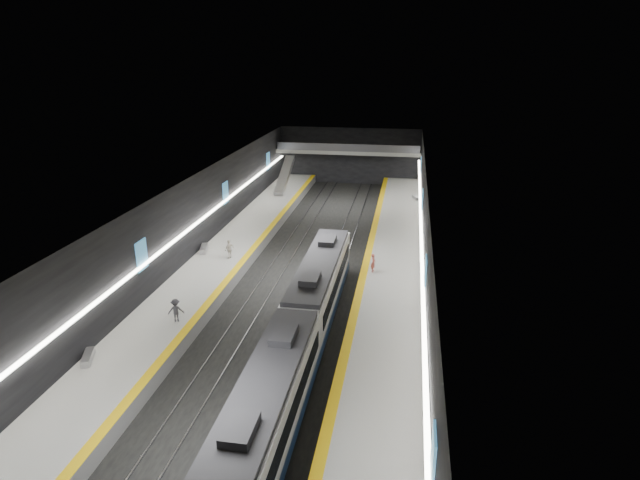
% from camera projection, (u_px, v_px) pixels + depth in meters
% --- Properties ---
extents(ground, '(70.00, 70.00, 0.00)m').
position_uv_depth(ground, '(301.00, 278.00, 45.33)').
color(ground, black).
rests_on(ground, ground).
extents(ceiling, '(20.00, 70.00, 0.04)m').
position_uv_depth(ceiling, '(300.00, 186.00, 42.66)').
color(ceiling, beige).
rests_on(ceiling, wall_left).
extents(wall_left, '(0.04, 70.00, 8.00)m').
position_uv_depth(wall_left, '(186.00, 227.00, 45.57)').
color(wall_left, black).
rests_on(wall_left, ground).
extents(wall_right, '(0.04, 70.00, 8.00)m').
position_uv_depth(wall_right, '(424.00, 240.00, 42.42)').
color(wall_right, black).
rests_on(wall_right, ground).
extents(wall_back, '(20.00, 0.04, 8.00)m').
position_uv_depth(wall_back, '(350.00, 156.00, 76.52)').
color(wall_back, black).
rests_on(wall_back, ground).
extents(platform_left, '(5.00, 70.00, 1.00)m').
position_uv_depth(platform_left, '(217.00, 267.00, 46.34)').
color(platform_left, slate).
rests_on(platform_left, ground).
extents(tile_surface_left, '(5.00, 70.00, 0.02)m').
position_uv_depth(tile_surface_left, '(216.00, 262.00, 46.17)').
color(tile_surface_left, '#9A9A95').
rests_on(tile_surface_left, platform_left).
extents(tactile_strip_left, '(0.60, 70.00, 0.02)m').
position_uv_depth(tactile_strip_left, '(241.00, 263.00, 45.82)').
color(tactile_strip_left, yellow).
rests_on(tactile_strip_left, platform_left).
extents(platform_right, '(5.00, 70.00, 1.00)m').
position_uv_depth(platform_right, '(391.00, 279.00, 43.98)').
color(platform_right, slate).
rests_on(platform_right, ground).
extents(tile_surface_right, '(5.00, 70.00, 0.02)m').
position_uv_depth(tile_surface_right, '(391.00, 273.00, 43.81)').
color(tile_surface_right, '#9A9A95').
rests_on(tile_surface_right, platform_right).
extents(tactile_strip_right, '(0.60, 70.00, 0.02)m').
position_uv_depth(tactile_strip_right, '(364.00, 271.00, 44.15)').
color(tactile_strip_right, yellow).
rests_on(tactile_strip_right, platform_right).
extents(rails, '(6.52, 70.00, 0.12)m').
position_uv_depth(rails, '(301.00, 277.00, 45.31)').
color(rails, gray).
rests_on(rails, ground).
extents(train, '(2.69, 30.04, 3.60)m').
position_uv_depth(train, '(299.00, 333.00, 32.11)').
color(train, '#10213D').
rests_on(train, ground).
extents(ad_posters, '(19.94, 53.50, 2.20)m').
position_uv_depth(ad_posters, '(303.00, 224.00, 44.75)').
color(ad_posters, teal).
rests_on(ad_posters, wall_left).
extents(cove_light_left, '(0.25, 68.60, 0.12)m').
position_uv_depth(cove_light_left, '(189.00, 230.00, 45.60)').
color(cove_light_left, white).
rests_on(cove_light_left, wall_left).
extents(cove_light_right, '(0.25, 68.60, 0.12)m').
position_uv_depth(cove_light_right, '(421.00, 243.00, 42.52)').
color(cove_light_right, white).
rests_on(cove_light_right, wall_right).
extents(mezzanine_bridge, '(20.00, 3.00, 1.50)m').
position_uv_depth(mezzanine_bridge, '(348.00, 151.00, 74.24)').
color(mezzanine_bridge, gray).
rests_on(mezzanine_bridge, wall_left).
extents(escalator, '(1.20, 7.50, 3.92)m').
position_uv_depth(escalator, '(285.00, 175.00, 69.70)').
color(escalator, '#99999E').
rests_on(escalator, platform_left).
extents(bench_left_near, '(1.11, 1.84, 0.44)m').
position_uv_depth(bench_left_near, '(88.00, 357.00, 31.36)').
color(bench_left_near, '#99999E').
rests_on(bench_left_near, platform_left).
extents(bench_left_far, '(1.02, 2.04, 0.48)m').
position_uv_depth(bench_left_far, '(204.00, 249.00, 48.52)').
color(bench_left_far, '#99999E').
rests_on(bench_left_far, platform_left).
extents(bench_right_far, '(1.00, 1.70, 0.40)m').
position_uv_depth(bench_right_far, '(416.00, 198.00, 65.53)').
color(bench_right_far, '#99999E').
rests_on(bench_right_far, platform_right).
extents(passenger_right_a, '(0.45, 0.61, 1.55)m').
position_uv_depth(passenger_right_a, '(373.00, 263.00, 43.81)').
color(passenger_right_a, '#B64E44').
rests_on(passenger_right_a, platform_right).
extents(passenger_left_a, '(0.80, 1.08, 1.71)m').
position_uv_depth(passenger_left_a, '(229.00, 249.00, 46.65)').
color(passenger_left_a, silver).
rests_on(passenger_left_a, platform_left).
extents(passenger_left_b, '(1.19, 0.91, 1.62)m').
position_uv_depth(passenger_left_b, '(176.00, 310.00, 35.73)').
color(passenger_left_b, '#3B3A41').
rests_on(passenger_left_b, platform_left).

